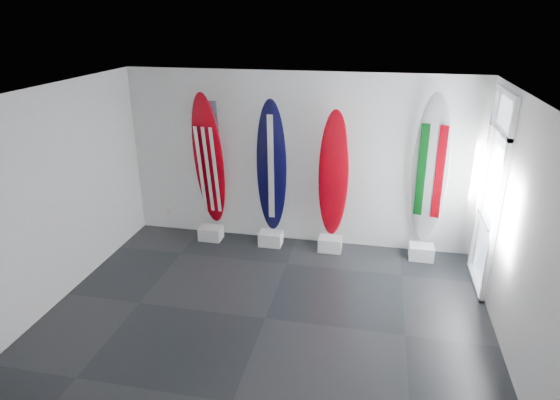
% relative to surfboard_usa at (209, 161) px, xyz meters
% --- Properties ---
extents(floor, '(6.00, 6.00, 0.00)m').
position_rel_surfboard_usa_xyz_m(floor, '(1.53, -2.28, -1.46)').
color(floor, black).
rests_on(floor, ground).
extents(ceiling, '(6.00, 6.00, 0.00)m').
position_rel_surfboard_usa_xyz_m(ceiling, '(1.53, -2.28, 1.54)').
color(ceiling, white).
rests_on(ceiling, wall_back).
extents(wall_back, '(6.00, 0.00, 6.00)m').
position_rel_surfboard_usa_xyz_m(wall_back, '(1.53, 0.22, 0.04)').
color(wall_back, white).
rests_on(wall_back, ground).
extents(wall_front, '(6.00, 0.00, 6.00)m').
position_rel_surfboard_usa_xyz_m(wall_front, '(1.53, -4.78, 0.04)').
color(wall_front, white).
rests_on(wall_front, ground).
extents(wall_left, '(0.00, 5.00, 5.00)m').
position_rel_surfboard_usa_xyz_m(wall_left, '(-1.47, -2.28, 0.04)').
color(wall_left, white).
rests_on(wall_left, ground).
extents(wall_right, '(0.00, 5.00, 5.00)m').
position_rel_surfboard_usa_xyz_m(wall_right, '(4.53, -2.28, 0.04)').
color(wall_right, white).
rests_on(wall_right, ground).
extents(display_block_usa, '(0.40, 0.30, 0.24)m').
position_rel_surfboard_usa_xyz_m(display_block_usa, '(0.00, -0.10, -1.34)').
color(display_block_usa, white).
rests_on(display_block_usa, floor).
extents(surfboard_usa, '(0.60, 0.49, 2.45)m').
position_rel_surfboard_usa_xyz_m(surfboard_usa, '(0.00, 0.00, 0.00)').
color(surfboard_usa, '#9C020D').
rests_on(surfboard_usa, display_block_usa).
extents(display_block_navy, '(0.40, 0.30, 0.24)m').
position_rel_surfboard_usa_xyz_m(display_block_navy, '(1.12, -0.10, -1.34)').
color(display_block_navy, white).
rests_on(display_block_navy, floor).
extents(surfboard_navy, '(0.54, 0.22, 2.35)m').
position_rel_surfboard_usa_xyz_m(surfboard_navy, '(1.12, 0.00, -0.04)').
color(surfboard_navy, black).
rests_on(surfboard_navy, display_block_navy).
extents(display_block_swiss, '(0.40, 0.30, 0.24)m').
position_rel_surfboard_usa_xyz_m(display_block_swiss, '(2.18, -0.10, -1.34)').
color(display_block_swiss, white).
rests_on(display_block_swiss, floor).
extents(surfboard_swiss, '(0.51, 0.19, 2.22)m').
position_rel_surfboard_usa_xyz_m(surfboard_swiss, '(2.18, 0.00, -0.11)').
color(surfboard_swiss, '#9C020D').
rests_on(surfboard_swiss, display_block_swiss).
extents(display_block_italy, '(0.40, 0.30, 0.24)m').
position_rel_surfboard_usa_xyz_m(display_block_italy, '(3.71, -0.10, -1.34)').
color(display_block_italy, white).
rests_on(display_block_italy, floor).
extents(surfboard_italy, '(0.62, 0.38, 2.55)m').
position_rel_surfboard_usa_xyz_m(surfboard_italy, '(3.71, 0.00, 0.05)').
color(surfboard_italy, silver).
rests_on(surfboard_italy, display_block_italy).
extents(wall_outlet, '(0.09, 0.02, 0.13)m').
position_rel_surfboard_usa_xyz_m(wall_outlet, '(-0.92, 0.20, -1.11)').
color(wall_outlet, silver).
rests_on(wall_outlet, wall_back).
extents(glass_door, '(0.12, 1.16, 2.85)m').
position_rel_surfboard_usa_xyz_m(glass_door, '(4.50, -0.73, -0.03)').
color(glass_door, white).
rests_on(glass_door, floor).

